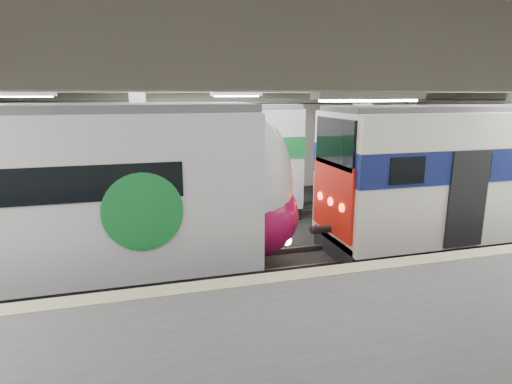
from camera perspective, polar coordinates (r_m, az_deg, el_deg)
name	(u,v)px	position (r m, az deg, el deg)	size (l,w,h in m)	color
station_hall	(273,167)	(10.28, 2.26, 3.31)	(36.00, 24.00, 5.75)	black
modern_emu	(41,203)	(11.92, -26.77, -1.28)	(14.79, 3.05, 4.72)	silver
far_train	(114,164)	(17.10, -18.43, 3.55)	(14.39, 3.28, 4.56)	silver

